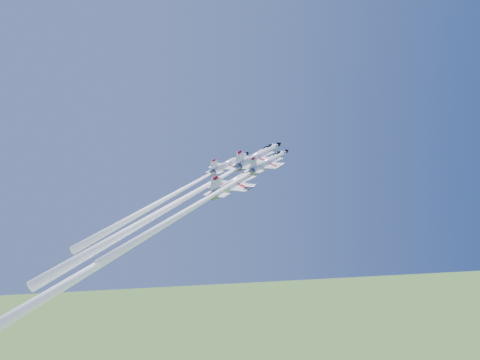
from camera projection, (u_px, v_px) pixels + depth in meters
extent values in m
cylinder|color=white|center=(257.00, 157.00, 126.58)|extent=(6.32, 6.01, 12.99)
cone|color=white|center=(276.00, 146.00, 131.80)|extent=(3.43, 3.36, 3.08)
cone|color=black|center=(280.00, 144.00, 133.01)|extent=(1.73, 1.69, 1.55)
cone|color=slate|center=(238.00, 168.00, 121.77)|extent=(3.11, 3.06, 1.97)
ellipsoid|color=black|center=(269.00, 147.00, 129.71)|extent=(3.40, 2.88, 2.18)
cube|color=black|center=(264.00, 148.00, 128.52)|extent=(1.13, 0.86, 0.75)
cube|color=white|center=(253.00, 160.00, 125.79)|extent=(9.34, 10.89, 2.21)
cube|color=white|center=(259.00, 154.00, 129.24)|extent=(3.53, 2.99, 1.45)
cube|color=white|center=(268.00, 154.00, 127.45)|extent=(3.53, 2.99, 1.45)
cube|color=white|center=(241.00, 167.00, 122.50)|extent=(4.99, 5.90, 1.16)
cube|color=white|center=(240.00, 159.00, 122.14)|extent=(2.99, 2.29, 3.99)
cube|color=#A00816|center=(239.00, 152.00, 121.88)|extent=(1.28, 0.99, 1.04)
cube|color=black|center=(257.00, 161.00, 126.91)|extent=(8.78, 6.15, 4.12)
sphere|color=white|center=(237.00, 168.00, 121.59)|extent=(1.20, 1.17, 1.00)
cone|color=white|center=(152.00, 217.00, 103.92)|extent=(16.96, 15.77, 49.81)
cylinder|color=white|center=(228.00, 164.00, 125.79)|extent=(5.03, 4.78, 10.32)
cone|color=white|center=(245.00, 155.00, 129.94)|extent=(2.73, 2.67, 2.45)
cone|color=black|center=(248.00, 153.00, 130.90)|extent=(1.37, 1.34, 1.23)
cone|color=slate|center=(212.00, 173.00, 121.97)|extent=(2.47, 2.43, 1.57)
ellipsoid|color=black|center=(238.00, 156.00, 128.28)|extent=(2.70, 2.29, 1.73)
cube|color=black|center=(235.00, 157.00, 127.34)|extent=(0.89, 0.68, 0.60)
cube|color=white|center=(226.00, 166.00, 125.16)|extent=(7.42, 8.65, 1.75)
cube|color=white|center=(230.00, 161.00, 127.91)|extent=(2.80, 2.37, 1.15)
cube|color=white|center=(237.00, 162.00, 126.48)|extent=(2.80, 2.37, 1.15)
cube|color=white|center=(215.00, 172.00, 122.55)|extent=(3.96, 4.69, 0.92)
cube|color=white|center=(214.00, 166.00, 122.26)|extent=(2.38, 1.82, 3.17)
cube|color=#A00816|center=(214.00, 160.00, 122.06)|extent=(1.02, 0.78, 0.83)
cube|color=black|center=(229.00, 167.00, 126.05)|extent=(6.98, 4.89, 3.27)
sphere|color=white|center=(212.00, 173.00, 121.82)|extent=(0.95, 0.93, 0.79)
cone|color=white|center=(150.00, 207.00, 109.13)|extent=(12.39, 11.53, 35.87)
cylinder|color=white|center=(268.00, 162.00, 117.19)|extent=(5.11, 4.86, 10.49)
cone|color=white|center=(284.00, 153.00, 121.40)|extent=(2.77, 2.71, 2.49)
cone|color=black|center=(287.00, 150.00, 122.38)|extent=(1.40, 1.37, 1.25)
cone|color=slate|center=(251.00, 172.00, 113.30)|extent=(2.51, 2.47, 1.59)
ellipsoid|color=black|center=(278.00, 153.00, 119.72)|extent=(2.75, 2.32, 1.76)
cube|color=black|center=(274.00, 155.00, 118.75)|extent=(0.91, 0.70, 0.61)
cube|color=white|center=(265.00, 165.00, 116.55)|extent=(7.54, 8.80, 1.78)
cube|color=white|center=(269.00, 160.00, 119.33)|extent=(2.85, 2.41, 1.17)
cube|color=white|center=(277.00, 160.00, 117.88)|extent=(2.85, 2.41, 1.17)
cube|color=white|center=(254.00, 171.00, 113.89)|extent=(4.03, 4.76, 0.94)
cube|color=white|center=(253.00, 164.00, 113.60)|extent=(2.42, 1.85, 3.22)
cube|color=#A00816|center=(253.00, 159.00, 113.39)|extent=(1.04, 0.80, 0.84)
cube|color=black|center=(268.00, 166.00, 117.45)|extent=(7.09, 4.97, 3.33)
sphere|color=white|center=(251.00, 172.00, 113.15)|extent=(0.97, 0.95, 0.80)
cone|color=white|center=(185.00, 212.00, 99.69)|extent=(13.04, 12.13, 38.00)
cylinder|color=white|center=(236.00, 182.00, 118.08)|extent=(6.65, 6.32, 13.66)
cone|color=white|center=(258.00, 169.00, 123.56)|extent=(3.61, 3.53, 3.24)
cone|color=black|center=(263.00, 166.00, 124.84)|extent=(1.82, 1.78, 1.63)
cone|color=slate|center=(213.00, 196.00, 113.02)|extent=(3.27, 3.22, 2.08)
ellipsoid|color=black|center=(250.00, 170.00, 121.37)|extent=(3.58, 3.03, 2.29)
cube|color=black|center=(245.00, 172.00, 120.12)|extent=(1.18, 0.91, 0.79)
cube|color=white|center=(232.00, 186.00, 117.24)|extent=(9.82, 11.46, 2.32)
cube|color=white|center=(239.00, 178.00, 120.87)|extent=(3.71, 3.14, 1.52)
cube|color=white|center=(248.00, 179.00, 118.98)|extent=(3.71, 3.14, 1.52)
cube|color=white|center=(217.00, 194.00, 113.79)|extent=(5.25, 6.20, 1.22)
cube|color=white|center=(216.00, 185.00, 113.40)|extent=(3.15, 2.41, 4.20)
cube|color=#A00816|center=(215.00, 178.00, 113.13)|extent=(1.35, 1.04, 1.10)
cube|color=black|center=(237.00, 187.00, 118.42)|extent=(9.24, 6.47, 4.33)
sphere|color=white|center=(212.00, 196.00, 112.82)|extent=(1.26, 1.23, 1.05)
cone|color=white|center=(109.00, 258.00, 94.31)|extent=(17.78, 16.53, 52.21)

